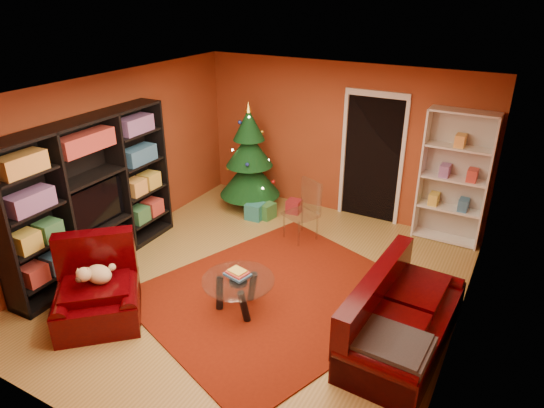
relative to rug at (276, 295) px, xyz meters
The scene contains 18 objects.
floor 0.34m from the rug, 165.65° to the left, with size 5.00×5.50×0.05m, color olive.
ceiling 2.64m from the rug, 165.65° to the left, with size 5.00×5.50×0.05m, color silver.
wall_back 3.15m from the rug, 96.57° to the left, with size 5.00×0.05×2.60m, color #963E20.
wall_left 3.13m from the rug, behind, with size 0.05×5.50×2.60m, color #963E20.
wall_right 2.55m from the rug, ahead, with size 0.05×5.50×2.60m, color #963E20.
doorway 3.01m from the rug, 84.50° to the left, with size 1.06×0.60×2.16m, color black, non-canonical shape.
rug is the anchor object (origin of this frame).
media_unit 2.86m from the rug, 168.56° to the right, with size 0.43×2.78×2.13m, color black, non-canonical shape.
christmas_tree 2.99m from the rug, 128.18° to the left, with size 1.08×1.08×1.93m, color black, non-canonical shape.
gift_box_teal 2.31m from the rug, 127.66° to the left, with size 0.28×0.28×0.28m, color teal.
gift_box_green 2.32m from the rug, 122.96° to the left, with size 0.27×0.27×0.27m, color #2F7536.
gift_box_red 2.54m from the rug, 111.40° to the left, with size 0.24×0.24×0.24m, color maroon.
white_bookshelf 3.27m from the rug, 58.66° to the left, with size 0.99×0.36×2.13m, color white, non-canonical shape.
armchair 2.23m from the rug, 137.91° to the right, with size 1.04×1.04×0.81m, color black, non-canonical shape.
dog 2.22m from the rug, 139.26° to the right, with size 0.40×0.30×0.26m, color beige, non-canonical shape.
sofa 1.75m from the rug, ahead, with size 1.97×0.89×0.85m, color black, non-canonical shape.
coffee_table 0.60m from the rug, 116.81° to the right, with size 0.89×0.89×0.56m, color gray, non-canonical shape.
acrylic_chair 1.62m from the rug, 104.38° to the left, with size 0.45×0.49×0.88m, color #66605B, non-canonical shape.
Camera 1 is at (2.84, -4.72, 3.73)m, focal length 32.00 mm.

